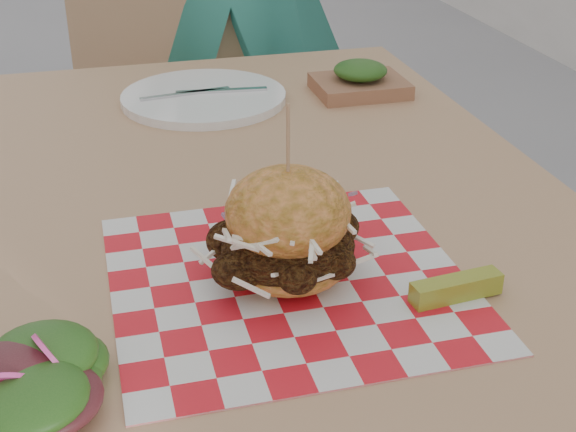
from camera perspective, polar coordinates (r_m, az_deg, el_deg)
The scene contains 8 objects.
patio_table at distance 1.04m, azimuth -2.55°, elevation -2.42°, with size 0.80×1.20×0.75m.
patio_chair at distance 1.96m, azimuth -8.40°, elevation 8.21°, with size 0.44×0.45×0.95m.
paper_liner at distance 0.83m, azimuth 0.00°, elevation -4.52°, with size 0.36×0.36×0.00m, color red.
sandwich at distance 0.80m, azimuth 0.00°, elevation -1.27°, with size 0.17×0.17×0.19m.
pickle_spear at distance 0.81m, azimuth 11.87°, elevation -5.03°, with size 0.10×0.02×0.02m, color olive.
side_salad at distance 0.70m, azimuth -17.55°, elevation -11.87°, with size 0.14×0.13×0.05m.
place_setting at distance 1.34m, azimuth -6.01°, elevation 8.39°, with size 0.27×0.27×0.02m.
kraft_tray at distance 1.37m, azimuth 5.14°, elevation 9.59°, with size 0.15×0.12×0.06m.
Camera 1 is at (-0.34, -0.71, 1.19)m, focal length 50.00 mm.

